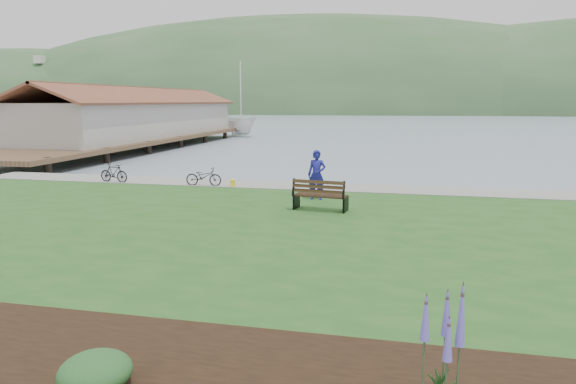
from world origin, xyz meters
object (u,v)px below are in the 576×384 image
object	(u,v)px
park_bench	(320,195)
bicycle_a	(204,177)
sailboat	(241,136)
person	(317,171)

from	to	relation	value
park_bench	bicycle_a	bearing A→B (deg)	152.47
sailboat	bicycle_a	bearing A→B (deg)	-118.14
person	sailboat	xyz separation A→B (m)	(-15.78, 39.75, -1.52)
person	bicycle_a	world-z (taller)	person
person	bicycle_a	bearing A→B (deg)	161.41
park_bench	person	distance (m)	2.21
bicycle_a	sailboat	bearing A→B (deg)	10.30
park_bench	person	world-z (taller)	person
bicycle_a	sailboat	size ratio (longest dim) A/B	0.06
bicycle_a	sailboat	world-z (taller)	sailboat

